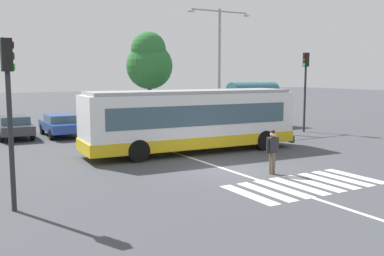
# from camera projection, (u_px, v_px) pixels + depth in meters

# --- Properties ---
(ground_plane) EXTENTS (160.00, 160.00, 0.00)m
(ground_plane) POSITION_uv_depth(u_px,v_px,m) (231.00, 169.00, 17.85)
(ground_plane) COLOR #424449
(city_transit_bus) EXTENTS (10.94, 3.22, 3.06)m
(city_transit_bus) POSITION_uv_depth(u_px,v_px,m) (191.00, 120.00, 21.60)
(city_transit_bus) COLOR black
(city_transit_bus) RESTS_ON ground_plane
(pedestrian_crossing_street) EXTENTS (0.58, 0.28, 1.72)m
(pedestrian_crossing_street) POSITION_uv_depth(u_px,v_px,m) (272.00, 150.00, 16.89)
(pedestrian_crossing_street) COLOR brown
(pedestrian_crossing_street) RESTS_ON ground_plane
(parked_car_charcoal) EXTENTS (2.00, 4.56, 1.35)m
(parked_car_charcoal) POSITION_uv_depth(u_px,v_px,m) (14.00, 126.00, 26.34)
(parked_car_charcoal) COLOR black
(parked_car_charcoal) RESTS_ON ground_plane
(parked_car_blue) EXTENTS (1.96, 4.54, 1.35)m
(parked_car_blue) POSITION_uv_depth(u_px,v_px,m) (60.00, 124.00, 27.20)
(parked_car_blue) COLOR black
(parked_car_blue) RESTS_ON ground_plane
(parked_car_red) EXTENTS (1.90, 4.52, 1.35)m
(parked_car_red) POSITION_uv_depth(u_px,v_px,m) (100.00, 121.00, 28.89)
(parked_car_red) COLOR black
(parked_car_red) RESTS_ON ground_plane
(parked_car_white) EXTENTS (2.14, 4.62, 1.35)m
(parked_car_white) POSITION_uv_depth(u_px,v_px,m) (137.00, 119.00, 30.44)
(parked_car_white) COLOR black
(parked_car_white) RESTS_ON ground_plane
(parked_car_black) EXTENTS (1.95, 4.54, 1.35)m
(parked_car_black) POSITION_uv_depth(u_px,v_px,m) (173.00, 117.00, 31.63)
(parked_car_black) COLOR black
(parked_car_black) RESTS_ON ground_plane
(parked_car_teal) EXTENTS (2.11, 4.61, 1.35)m
(parked_car_teal) POSITION_uv_depth(u_px,v_px,m) (204.00, 115.00, 33.23)
(parked_car_teal) COLOR black
(parked_car_teal) RESTS_ON ground_plane
(traffic_light_near_corner) EXTENTS (0.33, 0.32, 4.83)m
(traffic_light_near_corner) POSITION_uv_depth(u_px,v_px,m) (9.00, 97.00, 12.08)
(traffic_light_near_corner) COLOR #28282B
(traffic_light_near_corner) RESTS_ON ground_plane
(traffic_light_far_corner) EXTENTS (0.33, 0.32, 5.22)m
(traffic_light_far_corner) POSITION_uv_depth(u_px,v_px,m) (305.00, 80.00, 28.94)
(traffic_light_far_corner) COLOR #28282B
(traffic_light_far_corner) RESTS_ON ground_plane
(bus_stop_shelter) EXTENTS (3.91, 1.54, 3.25)m
(bus_stop_shelter) POSITION_uv_depth(u_px,v_px,m) (253.00, 94.00, 32.07)
(bus_stop_shelter) COLOR #28282B
(bus_stop_shelter) RESTS_ON ground_plane
(twin_arm_street_lamp) EXTENTS (5.17, 0.32, 8.26)m
(twin_arm_street_lamp) POSITION_uv_depth(u_px,v_px,m) (219.00, 54.00, 30.41)
(twin_arm_street_lamp) COLOR #939399
(twin_arm_street_lamp) RESTS_ON ground_plane
(background_tree_right) EXTENTS (3.92, 3.92, 7.35)m
(background_tree_right) POSITION_uv_depth(u_px,v_px,m) (149.00, 61.00, 37.01)
(background_tree_right) COLOR brown
(background_tree_right) RESTS_ON ground_plane
(crosswalk_painted_stripes) EXTENTS (5.52, 2.67, 0.01)m
(crosswalk_painted_stripes) POSITION_uv_depth(u_px,v_px,m) (306.00, 185.00, 15.41)
(crosswalk_painted_stripes) COLOR silver
(crosswalk_painted_stripes) RESTS_ON ground_plane
(lane_center_line) EXTENTS (0.16, 24.00, 0.01)m
(lane_center_line) POSITION_uv_depth(u_px,v_px,m) (202.00, 161.00, 19.47)
(lane_center_line) COLOR silver
(lane_center_line) RESTS_ON ground_plane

